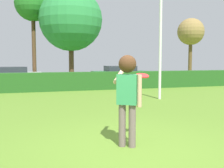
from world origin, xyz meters
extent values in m
plane|color=olive|center=(0.00, 0.00, 0.00)|extent=(60.00, 60.00, 0.00)
cylinder|color=#72605D|center=(-0.13, 0.17, 0.42)|extent=(0.14, 0.14, 0.84)
cylinder|color=#72605D|center=(0.04, 0.06, 0.42)|extent=(0.14, 0.14, 0.84)
cube|color=#369559|center=(-0.04, 0.12, 1.13)|extent=(0.44, 0.39, 0.58)
cylinder|color=tan|center=(-0.09, 0.48, 1.37)|extent=(0.41, 0.56, 0.30)
cylinder|color=tan|center=(0.15, -0.01, 1.11)|extent=(0.09, 0.09, 0.62)
sphere|color=tan|center=(-0.04, 0.12, 1.59)|extent=(0.22, 0.22, 0.22)
sphere|color=#492C19|center=(-0.04, 0.12, 1.62)|extent=(0.34, 0.34, 0.34)
cylinder|color=red|center=(0.36, 0.33, 1.38)|extent=(0.27, 0.27, 0.09)
cylinder|color=silver|center=(3.59, 5.85, 2.74)|extent=(0.12, 0.12, 5.49)
cube|color=#23561D|center=(0.00, 10.45, 0.50)|extent=(25.18, 0.90, 1.01)
cube|color=white|center=(-3.05, 14.47, 0.57)|extent=(4.31, 1.99, 0.55)
cube|color=#2D333D|center=(-3.05, 14.47, 1.05)|extent=(2.30, 1.71, 0.40)
cylinder|color=black|center=(-1.65, 15.42, 0.30)|extent=(0.61, 0.14, 0.60)
cylinder|color=black|center=(-1.53, 13.72, 0.30)|extent=(0.61, 0.14, 0.60)
cube|color=#1E6633|center=(4.87, 14.92, 0.57)|extent=(4.20, 1.71, 0.55)
cube|color=#2D333D|center=(4.87, 14.92, 1.05)|extent=(2.20, 1.57, 0.40)
cylinder|color=black|center=(6.35, 15.76, 0.30)|extent=(0.60, 0.10, 0.60)
cylinder|color=black|center=(6.34, 14.06, 0.30)|extent=(0.60, 0.10, 0.60)
cylinder|color=black|center=(3.41, 15.77, 0.30)|extent=(0.60, 0.10, 0.60)
cylinder|color=black|center=(3.40, 14.07, 0.30)|extent=(0.60, 0.10, 0.60)
cylinder|color=brown|center=(-1.41, 16.01, 2.50)|extent=(0.29, 0.29, 5.01)
sphere|color=#297928|center=(-1.41, 16.01, 5.79)|extent=(2.59, 2.59, 2.59)
cylinder|color=#513726|center=(1.09, 14.54, 1.60)|extent=(0.35, 0.35, 3.20)
sphere|color=#2C8642|center=(1.09, 14.54, 4.52)|extent=(4.39, 4.39, 4.39)
cylinder|color=brown|center=(13.48, 18.70, 1.58)|extent=(0.35, 0.35, 3.16)
sphere|color=olive|center=(13.48, 18.70, 4.46)|extent=(2.61, 2.61, 2.61)
camera|label=1|loc=(-1.86, -4.76, 1.69)|focal=43.61mm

